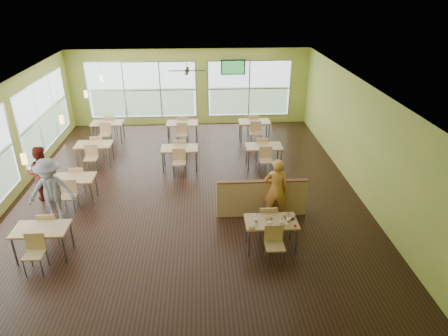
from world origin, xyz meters
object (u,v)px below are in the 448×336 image
at_px(half_wall_divider, 262,198).
at_px(food_basket, 289,216).
at_px(man_plaid, 276,190).
at_px(main_table, 271,225).

distance_m(half_wall_divider, food_basket, 1.43).
xyz_separation_m(man_plaid, food_basket, (0.11, -1.15, -0.08)).
bearing_deg(man_plaid, half_wall_divider, -19.23).
distance_m(main_table, food_basket, 0.48).
bearing_deg(half_wall_divider, man_plaid, -29.09).
bearing_deg(half_wall_divider, food_basket, -71.68).
bearing_deg(main_table, man_plaid, 75.34).
xyz_separation_m(half_wall_divider, man_plaid, (0.33, -0.18, 0.34)).
bearing_deg(main_table, food_basket, 14.10).
height_order(main_table, man_plaid, man_plaid).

